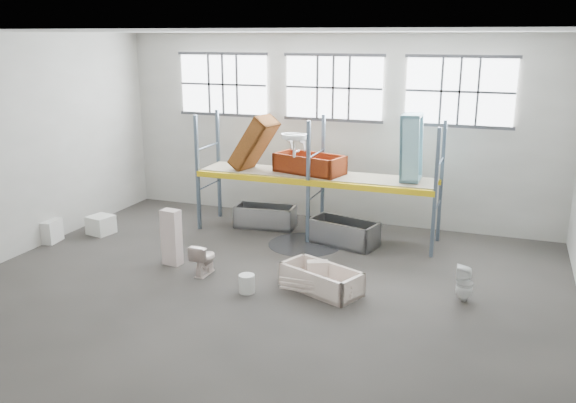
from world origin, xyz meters
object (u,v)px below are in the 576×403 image
at_px(toilet_white, 464,283).
at_px(steel_tub_left, 265,216).
at_px(steel_tub_right, 344,232).
at_px(bucket, 247,284).
at_px(toilet_beige, 204,259).
at_px(bathtub_beige, 321,279).
at_px(carton_near, 45,231).
at_px(blue_tub_upright, 411,147).
at_px(rust_tub_flat, 310,164).
at_px(cistern_tall, 172,237).

height_order(toilet_white, steel_tub_left, toilet_white).
xyz_separation_m(steel_tub_right, bucket, (-1.05, -3.43, -0.12)).
distance_m(toilet_beige, toilet_white, 5.34).
distance_m(bathtub_beige, steel_tub_right, 2.85).
bearing_deg(bathtub_beige, bucket, -132.95).
xyz_separation_m(steel_tub_left, carton_near, (-4.64, -2.98, -0.01)).
distance_m(toilet_beige, carton_near, 4.70).
height_order(bathtub_beige, bucket, bathtub_beige).
bearing_deg(carton_near, blue_tub_upright, 19.00).
relative_size(toilet_beige, carton_near, 1.07).
distance_m(toilet_white, carton_near, 9.98).
distance_m(bathtub_beige, rust_tub_flat, 3.94).
bearing_deg(cistern_tall, toilet_beige, -9.31).
distance_m(steel_tub_left, bucket, 4.25).
bearing_deg(cistern_tall, steel_tub_left, 81.28).
xyz_separation_m(rust_tub_flat, bucket, (0.01, -3.94, -1.64)).
bearing_deg(toilet_beige, steel_tub_right, -127.34).
distance_m(bathtub_beige, cistern_tall, 3.56).
relative_size(toilet_beige, toilet_white, 0.98).
xyz_separation_m(cistern_tall, rust_tub_flat, (2.16, 3.11, 1.19)).
bearing_deg(bucket, carton_near, 169.71).
bearing_deg(carton_near, bucket, -10.29).
distance_m(toilet_white, rust_tub_flat, 5.19).
relative_size(blue_tub_upright, bucket, 4.24).
bearing_deg(toilet_white, toilet_beige, -88.31).
bearing_deg(bathtub_beige, carton_near, -160.71).
bearing_deg(bucket, steel_tub_left, 107.42).
relative_size(toilet_beige, steel_tub_left, 0.44).
relative_size(steel_tub_left, bucket, 4.25).
relative_size(bathtub_beige, cistern_tall, 1.30).
distance_m(cistern_tall, steel_tub_left, 3.37).
distance_m(bathtub_beige, carton_near, 7.28).
height_order(toilet_beige, carton_near, toilet_beige).
bearing_deg(steel_tub_left, bathtub_beige, -52.74).
bearing_deg(bucket, bathtub_beige, 24.07).
xyz_separation_m(toilet_white, steel_tub_right, (-3.02, 2.34, -0.06)).
relative_size(toilet_white, rust_tub_flat, 0.41).
xyz_separation_m(cistern_tall, toilet_white, (6.24, 0.26, -0.27)).
bearing_deg(bucket, toilet_white, 15.02).
bearing_deg(bathtub_beige, toilet_beige, -155.99).
distance_m(toilet_beige, bucket, 1.37).
distance_m(steel_tub_left, blue_tub_upright, 4.31).
bearing_deg(cistern_tall, bathtub_beige, 3.31).
distance_m(bathtub_beige, blue_tub_upright, 4.15).
xyz_separation_m(toilet_beige, rust_tub_flat, (1.23, 3.39, 1.47)).
height_order(cistern_tall, carton_near, cistern_tall).
height_order(steel_tub_left, bucket, steel_tub_left).
bearing_deg(steel_tub_left, steel_tub_right, -15.01).
xyz_separation_m(toilet_beige, steel_tub_left, (-0.03, 3.50, -0.06)).
xyz_separation_m(steel_tub_left, bucket, (1.27, -4.05, -0.10)).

